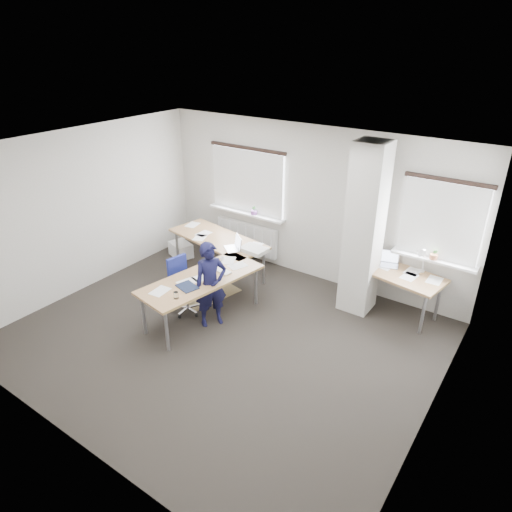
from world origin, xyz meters
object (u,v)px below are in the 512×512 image
Objects in this scene: desk_side at (399,275)px; desk_main at (213,259)px; person at (211,285)px; task_chair at (185,297)px.

desk_main is at bearing -145.84° from desk_side.
person is at bearing -42.03° from desk_main.
person is at bearing 8.28° from task_chair.
desk_side is at bearing -16.63° from person.
desk_side is at bearing 44.81° from task_chair.
desk_main reaches higher than task_chair.
desk_side reaches higher than task_chair.
desk_main is at bearing 70.27° from person.
desk_main is 1.98× the size of desk_side.
desk_main is 0.89m from person.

